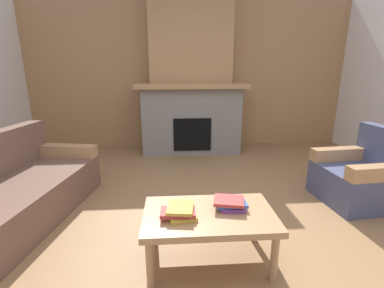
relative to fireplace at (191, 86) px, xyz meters
name	(u,v)px	position (x,y,z in m)	size (l,w,h in m)	color
ground	(209,228)	(0.00, -2.62, -1.16)	(9.00, 9.00, 0.00)	olive
wall_back_wood_panel	(189,75)	(0.00, 0.38, 0.19)	(6.00, 0.12, 2.70)	#A87A4C
fireplace	(191,86)	(0.00, 0.00, 0.00)	(1.90, 0.82, 2.70)	gray
couch	(15,193)	(-1.92, -2.30, -0.88)	(1.14, 1.92, 0.85)	brown
armchair	(361,177)	(1.79, -2.18, -0.87)	(0.82, 0.82, 0.85)	#474C6B
coffee_table	(209,219)	(-0.07, -3.08, -0.79)	(1.00, 0.60, 0.43)	tan
book_stack_near_edge	(180,212)	(-0.29, -3.12, -0.69)	(0.27, 0.25, 0.08)	gold
book_stack_center	(231,204)	(0.11, -3.03, -0.69)	(0.27, 0.23, 0.08)	#7A3D84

